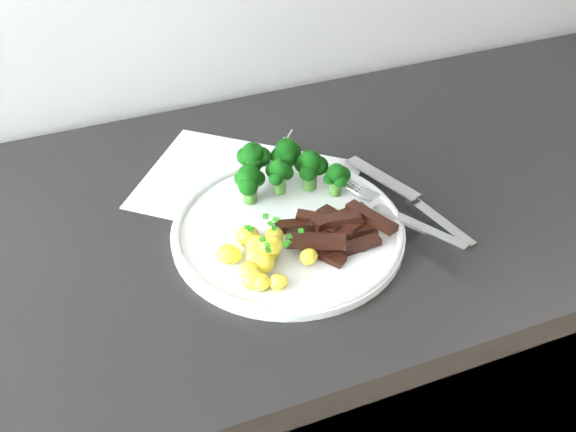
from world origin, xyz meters
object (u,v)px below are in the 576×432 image
recipe_paper (247,184)px  beef_strips (336,230)px  counter (249,419)px  broccoli (283,167)px  knife (423,210)px  plate (288,229)px  fork (401,215)px  potatoes (260,256)px

recipe_paper → beef_strips: bearing=-66.7°
counter → broccoli: 0.49m
beef_strips → knife: 0.13m
broccoli → knife: 0.19m
counter → recipe_paper: bearing=62.2°
plate → fork: size_ratio=1.51×
potatoes → knife: bearing=4.8°
beef_strips → knife: (0.13, 0.01, -0.01)m
broccoli → potatoes: broccoli is taller
potatoes → recipe_paper: bearing=76.9°
plate → broccoli: bearing=73.3°
potatoes → knife: 0.23m
broccoli → potatoes: (-0.08, -0.12, -0.03)m
broccoli → knife: size_ratio=0.67×
plate → recipe_paper: bearing=97.7°
recipe_paper → beef_strips: 0.16m
broccoli → knife: (0.15, -0.10, -0.04)m
beef_strips → plate: bearing=144.7°
broccoli → recipe_paper: bearing=133.2°
plate → broccoli: broccoli is taller
recipe_paper → broccoli: bearing=-46.8°
counter → knife: knife is taller
plate → beef_strips: size_ratio=2.07×
counter → broccoli: size_ratio=15.78×
plate → knife: (0.18, -0.03, 0.00)m
broccoli → potatoes: size_ratio=1.33×
potatoes → knife: (0.23, 0.02, -0.01)m
broccoli → fork: bearing=-44.3°
plate → potatoes: size_ratio=2.62×
plate → knife: knife is taller
broccoli → fork: broccoli is taller
recipe_paper → plate: 0.12m
broccoli → fork: (0.11, -0.11, -0.03)m
beef_strips → counter: bearing=141.5°
broccoli → knife: broccoli is taller
fork → recipe_paper: bearing=135.0°
recipe_paper → fork: 0.22m
knife → fork: bearing=-166.6°
broccoli → beef_strips: bearing=-76.3°
beef_strips → fork: size_ratio=0.73×
recipe_paper → plate: (0.02, -0.12, 0.01)m
plate → broccoli: (0.02, 0.07, 0.04)m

